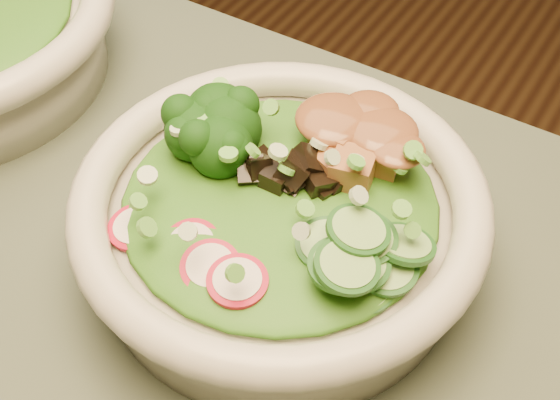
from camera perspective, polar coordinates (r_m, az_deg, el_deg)
The scene contains 9 objects.
salad_bowl at distance 0.44m, azimuth 0.00°, elevation -1.59°, with size 0.23×0.23×0.06m.
lettuce_bed at distance 0.42m, azimuth 0.00°, elevation 0.09°, with size 0.17×0.17×0.02m, color #175B13.
broccoli_florets at distance 0.44m, azimuth -4.92°, elevation 4.82°, with size 0.07×0.06×0.04m, color black, non-canonical shape.
radish_slices at distance 0.40m, azimuth -5.79°, elevation -3.97°, with size 0.09×0.03×0.02m, color #A70C27, non-canonical shape.
cucumber_slices at distance 0.39m, azimuth 5.46°, elevation -3.47°, with size 0.06×0.06×0.03m, color #87C16B, non-canonical shape.
mushroom_heap at distance 0.42m, azimuth 1.04°, elevation 1.83°, with size 0.06×0.06×0.03m, color black, non-canonical shape.
tofu_cubes at distance 0.44m, azimuth 5.26°, elevation 4.31°, with size 0.08×0.05×0.03m, color #945831, non-canonical shape.
peanut_sauce at distance 0.44m, azimuth 5.36°, elevation 5.38°, with size 0.06×0.05×0.01m, color brown.
scallion_garnish at distance 0.41m, azimuth 0.00°, elevation 1.96°, with size 0.16×0.16×0.02m, color #5FAE3D, non-canonical shape.
Camera 1 is at (0.35, -0.04, 1.11)m, focal length 50.00 mm.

